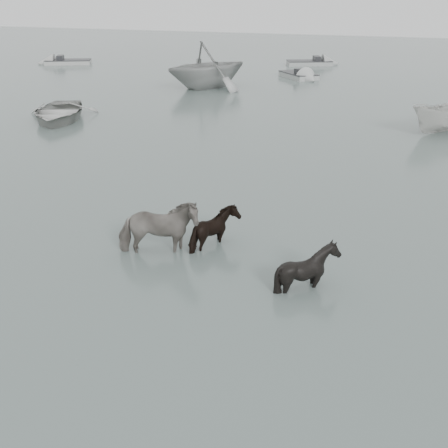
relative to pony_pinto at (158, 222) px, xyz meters
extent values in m
plane|color=#495752|center=(0.07, -1.72, -0.87)|extent=(140.00, 140.00, 0.00)
imported|color=black|center=(0.00, 0.00, 0.00)|extent=(2.25, 1.64, 1.73)
imported|color=black|center=(1.22, 0.85, -0.23)|extent=(1.14, 1.31, 1.28)
imported|color=black|center=(3.88, -0.46, -0.14)|extent=(1.34, 1.20, 1.45)
imported|color=#AAAAA5|center=(-11.26, 12.28, -0.36)|extent=(5.13, 5.90, 1.02)
imported|color=#A2A4A1|center=(-7.49, 23.70, 0.68)|extent=(7.52, 7.72, 3.10)
imported|color=beige|center=(7.04, 15.96, -0.10)|extent=(3.68, 4.05, 1.54)
camera|label=1|loc=(5.71, -11.62, 5.45)|focal=45.00mm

